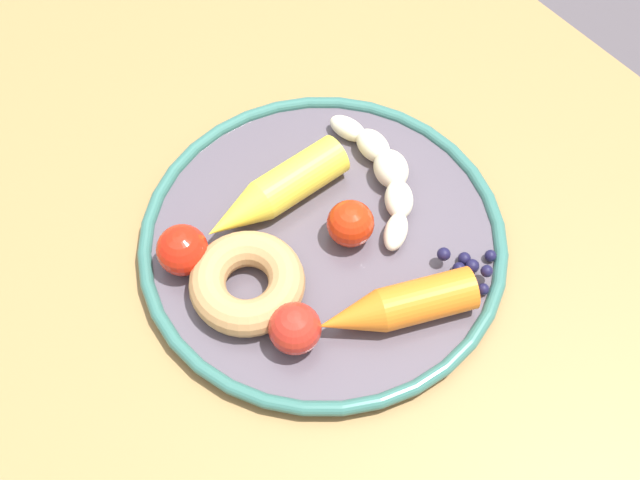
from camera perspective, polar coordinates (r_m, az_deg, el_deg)
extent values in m
cube|color=#9B7341|center=(0.76, 0.19, -1.03)|extent=(1.02, 0.73, 0.03)
cube|color=#9D723E|center=(1.38, -1.85, 10.81)|extent=(0.05, 0.05, 0.70)
cylinder|color=#534A54|center=(0.75, 0.00, -0.24)|extent=(0.30, 0.30, 0.01)
torus|color=#33695E|center=(0.74, 0.00, 0.00)|extent=(0.32, 0.32, 0.01)
ellipsoid|color=beige|center=(0.74, 5.02, 0.55)|extent=(0.04, 0.04, 0.02)
ellipsoid|color=beige|center=(0.75, 5.22, 2.67)|extent=(0.05, 0.04, 0.02)
ellipsoid|color=beige|center=(0.77, 4.70, 4.69)|extent=(0.05, 0.04, 0.03)
ellipsoid|color=beige|center=(0.78, 3.52, 6.22)|extent=(0.04, 0.03, 0.02)
ellipsoid|color=beige|center=(0.80, 1.84, 7.36)|extent=(0.04, 0.03, 0.02)
cylinder|color=orange|center=(0.70, 7.04, -3.88)|extent=(0.06, 0.09, 0.04)
cone|color=orange|center=(0.69, 1.96, -5.21)|extent=(0.05, 0.06, 0.04)
cylinder|color=yellow|center=(0.76, -1.33, 4.20)|extent=(0.04, 0.08, 0.04)
cone|color=yellow|center=(0.73, -5.61, 1.48)|extent=(0.04, 0.06, 0.04)
torus|color=tan|center=(0.71, -5.04, -2.58)|extent=(0.13, 0.13, 0.03)
sphere|color=#191638|center=(0.73, 9.15, -1.87)|extent=(0.01, 0.01, 0.01)
sphere|color=#191638|center=(0.73, 9.99, -1.70)|extent=(0.01, 0.01, 0.01)
sphere|color=#191638|center=(0.72, 9.18, -3.63)|extent=(0.01, 0.01, 0.01)
sphere|color=#191638|center=(0.74, 9.49, -1.21)|extent=(0.01, 0.01, 0.01)
sphere|color=#191638|center=(0.74, 11.17, -1.02)|extent=(0.01, 0.01, 0.01)
sphere|color=#191638|center=(0.72, 10.70, -3.20)|extent=(0.01, 0.01, 0.01)
sphere|color=#191638|center=(0.72, 8.16, -0.93)|extent=(0.01, 0.01, 0.01)
sphere|color=#191638|center=(0.72, 10.93, -2.03)|extent=(0.01, 0.01, 0.01)
sphere|color=red|center=(0.73, 2.02, 1.09)|extent=(0.04, 0.04, 0.04)
sphere|color=red|center=(0.72, -9.05, -0.66)|extent=(0.04, 0.04, 0.04)
sphere|color=red|center=(0.68, -1.67, -5.85)|extent=(0.04, 0.04, 0.04)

